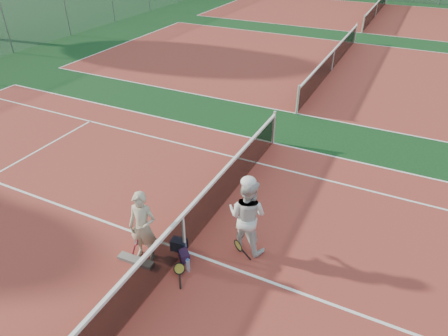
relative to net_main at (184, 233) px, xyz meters
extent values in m
plane|color=#0E3314|center=(0.00, 0.00, -0.51)|extent=(130.00, 130.00, 0.00)
cube|color=maroon|center=(0.00, 0.00, -0.51)|extent=(23.77, 10.97, 0.01)
cube|color=maroon|center=(0.00, 13.50, -0.51)|extent=(23.77, 10.97, 0.01)
cube|color=maroon|center=(0.00, 27.00, -0.51)|extent=(23.77, 10.97, 0.01)
imported|color=#B3A88B|center=(-0.66, -0.48, 0.31)|extent=(0.66, 0.50, 1.63)
imported|color=silver|center=(1.15, 0.71, 0.38)|extent=(0.90, 0.72, 1.78)
cube|color=black|center=(-0.14, 0.00, -0.38)|extent=(0.36, 0.28, 0.26)
cube|color=#25102D|center=(0.13, -0.23, -0.40)|extent=(0.33, 0.33, 0.22)
cube|color=slate|center=(-0.76, -0.74, -0.47)|extent=(0.82, 0.23, 0.09)
cylinder|color=silver|center=(0.36, -0.46, -0.36)|extent=(0.09, 0.09, 0.30)
camera|label=1|loc=(3.59, -5.36, 5.67)|focal=32.00mm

